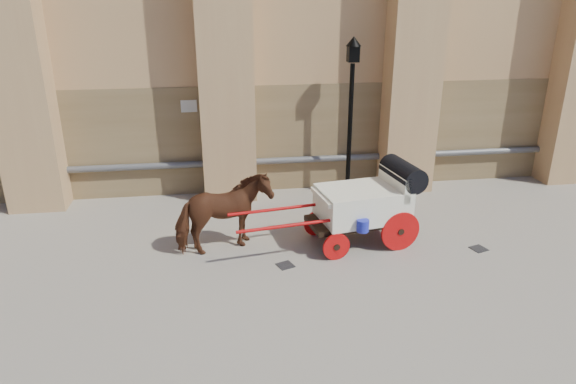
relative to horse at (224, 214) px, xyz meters
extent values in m
plane|color=gray|center=(1.25, -0.40, -0.86)|extent=(90.00, 90.00, 0.00)
cube|color=olive|center=(3.25, 3.75, 0.64)|extent=(44.00, 0.35, 3.00)
cylinder|color=#59595B|center=(3.25, 3.48, 0.04)|extent=(42.00, 0.18, 0.18)
cube|color=beige|center=(-0.75, 3.57, 1.64)|extent=(0.42, 0.04, 0.32)
imported|color=#572E17|center=(0.00, 0.00, 0.00)|extent=(2.23, 1.55, 1.72)
cube|color=black|center=(2.97, -0.04, -0.31)|extent=(2.32, 1.32, 0.12)
cube|color=white|center=(3.07, -0.02, 0.09)|extent=(2.07, 1.52, 0.70)
cube|color=white|center=(3.81, 0.09, 0.49)|extent=(0.34, 1.26, 0.55)
cube|color=white|center=(2.23, -0.15, 0.34)|extent=(0.51, 1.14, 0.10)
cylinder|color=black|center=(4.00, 0.12, 0.69)|extent=(0.74, 1.32, 0.56)
cylinder|color=#BE0A0B|center=(3.80, -0.54, -0.41)|extent=(0.90, 0.20, 0.90)
cylinder|color=#BE0A0B|center=(3.61, 0.69, -0.41)|extent=(0.90, 0.20, 0.90)
cylinder|color=#BE0A0B|center=(2.32, -0.77, -0.56)|extent=(0.60, 0.15, 0.60)
cylinder|color=#BE0A0B|center=(2.13, 0.46, -0.56)|extent=(0.60, 0.15, 0.60)
cylinder|color=#BE0A0B|center=(1.41, -0.73, -0.01)|extent=(2.38, 0.43, 0.07)
cylinder|color=#BE0A0B|center=(1.27, 0.15, -0.01)|extent=(2.38, 0.43, 0.07)
cylinder|color=#1E28BB|center=(2.88, -0.76, -0.11)|extent=(0.26, 0.26, 0.26)
cylinder|color=black|center=(3.50, 2.88, 0.95)|extent=(0.12, 0.12, 3.62)
cone|color=black|center=(3.50, 2.88, -0.68)|extent=(0.36, 0.36, 0.36)
cube|color=black|center=(3.50, 2.88, 3.01)|extent=(0.28, 0.28, 0.42)
cone|color=black|center=(3.50, 2.88, 3.31)|extent=(0.40, 0.40, 0.24)
cube|color=black|center=(1.22, -0.88, -0.85)|extent=(0.41, 0.41, 0.01)
cube|color=black|center=(5.57, -0.76, -0.85)|extent=(0.40, 0.40, 0.01)
camera|label=1|loc=(-0.08, -10.20, 4.42)|focal=32.00mm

